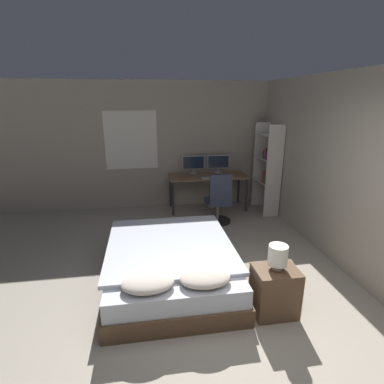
# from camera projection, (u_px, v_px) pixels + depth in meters

# --- Properties ---
(ground_plane) EXTENTS (20.00, 20.00, 0.00)m
(ground_plane) POSITION_uv_depth(u_px,v_px,m) (231.00, 355.00, 2.84)
(ground_plane) COLOR #9E9384
(wall_back) EXTENTS (12.00, 0.08, 2.70)m
(wall_back) POSITION_uv_depth(u_px,v_px,m) (177.00, 146.00, 6.52)
(wall_back) COLOR #9E9384
(wall_back) RESTS_ON ground_plane
(wall_side_right) EXTENTS (0.06, 12.00, 2.70)m
(wall_side_right) POSITION_uv_depth(u_px,v_px,m) (345.00, 173.00, 4.15)
(wall_side_right) COLOR #9E9384
(wall_side_right) RESTS_ON ground_plane
(bed) EXTENTS (1.63, 2.07, 0.57)m
(bed) POSITION_uv_depth(u_px,v_px,m) (171.00, 264.00, 3.94)
(bed) COLOR brown
(bed) RESTS_ON ground_plane
(nightstand) EXTENTS (0.47, 0.39, 0.55)m
(nightstand) POSITION_uv_depth(u_px,v_px,m) (274.00, 291.00, 3.34)
(nightstand) COLOR brown
(nightstand) RESTS_ON ground_plane
(bedside_lamp) EXTENTS (0.21, 0.21, 0.28)m
(bedside_lamp) POSITION_uv_depth(u_px,v_px,m) (278.00, 255.00, 3.21)
(bedside_lamp) COLOR gray
(bedside_lamp) RESTS_ON nightstand
(desk) EXTENTS (1.68, 0.67, 0.75)m
(desk) POSITION_uv_depth(u_px,v_px,m) (208.00, 179.00, 6.44)
(desk) COLOR #846042
(desk) RESTS_ON ground_plane
(monitor_left) EXTENTS (0.49, 0.16, 0.40)m
(monitor_left) POSITION_uv_depth(u_px,v_px,m) (193.00, 163.00, 6.52)
(monitor_left) COLOR #B7B7BC
(monitor_left) RESTS_ON desk
(monitor_right) EXTENTS (0.49, 0.16, 0.40)m
(monitor_right) POSITION_uv_depth(u_px,v_px,m) (218.00, 163.00, 6.60)
(monitor_right) COLOR #B7B7BC
(monitor_right) RESTS_ON desk
(keyboard) EXTENTS (0.35, 0.13, 0.02)m
(keyboard) POSITION_uv_depth(u_px,v_px,m) (210.00, 178.00, 6.19)
(keyboard) COLOR #B7B7BC
(keyboard) RESTS_ON desk
(computer_mouse) EXTENTS (0.07, 0.05, 0.04)m
(computer_mouse) POSITION_uv_depth(u_px,v_px,m) (223.00, 177.00, 6.23)
(computer_mouse) COLOR #B7B7BC
(computer_mouse) RESTS_ON desk
(office_chair) EXTENTS (0.52, 0.52, 1.01)m
(office_chair) POSITION_uv_depth(u_px,v_px,m) (218.00, 204.00, 5.76)
(office_chair) COLOR black
(office_chair) RESTS_ON ground_plane
(bookshelf) EXTENTS (0.33, 0.73, 1.86)m
(bookshelf) POSITION_uv_depth(u_px,v_px,m) (269.00, 165.00, 6.18)
(bookshelf) COLOR beige
(bookshelf) RESTS_ON ground_plane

